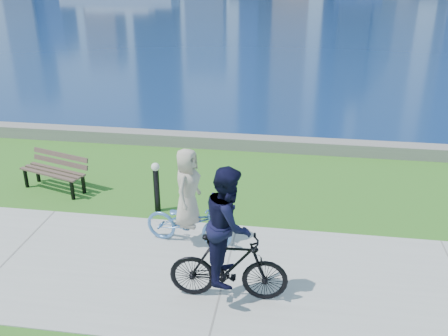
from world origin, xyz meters
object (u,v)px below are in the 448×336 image
(park_bench, at_px, (55,169))
(bollard_lamp, at_px, (156,184))
(cyclist_woman, at_px, (188,210))
(cyclist_man, at_px, (229,246))

(park_bench, xyz_separation_m, bollard_lamp, (2.65, -0.72, 0.13))
(cyclist_woman, height_order, cyclist_man, cyclist_man)
(park_bench, height_order, cyclist_man, cyclist_man)
(park_bench, bearing_deg, cyclist_man, -19.01)
(cyclist_man, bearing_deg, bollard_lamp, 32.75)
(bollard_lamp, bearing_deg, cyclist_man, -54.51)
(cyclist_woman, bearing_deg, park_bench, 71.68)
(bollard_lamp, relative_size, cyclist_woman, 0.58)
(cyclist_man, bearing_deg, park_bench, 50.40)
(bollard_lamp, xyz_separation_m, cyclist_man, (1.95, -2.73, 0.34))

